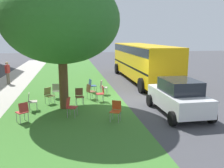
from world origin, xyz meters
The scene contains 17 objects.
ground centered at (0.00, 0.00, 0.00)m, with size 80.00×80.00×0.00m, color #424247.
grass_verge centered at (0.00, 3.20, 0.00)m, with size 48.00×6.00×0.01m, color #3D752D.
street_tree centered at (-1.00, 3.42, 4.29)m, with size 5.56×5.56×6.36m.
chair_0 centered at (-0.54, 2.65, 0.52)m, with size 0.46×0.46×0.88m.
chair_1 centered at (-0.13, 1.44, 0.52)m, with size 0.44×0.44×0.88m.
chair_2 centered at (-2.80, 5.09, 0.52)m, with size 0.58×0.58×0.88m.
chair_3 centered at (-1.15, 4.99, 0.52)m, with size 0.46×0.47×0.88m.
chair_4 centered at (2.04, 1.76, 0.52)m, with size 0.50×0.51×0.88m.
chair_5 centered at (-3.29, 1.23, 0.52)m, with size 0.56×0.56×0.88m.
chair_6 centered at (1.43, 1.13, 0.52)m, with size 0.53×0.53×0.88m.
chair_7 centered at (-0.08, 4.24, 0.52)m, with size 0.59×0.59×0.88m.
chair_8 centered at (0.99, 3.91, 0.52)m, with size 0.47×0.47×0.88m.
chair_9 centered at (0.45, 2.00, 0.52)m, with size 0.55×0.56×0.88m.
chair_10 centered at (-2.40, 3.12, 0.52)m, with size 0.53×0.53×0.88m.
parked_car centered at (-2.87, -1.78, 0.84)m, with size 3.70×1.92×1.65m.
school_bus centered at (5.45, -2.62, 1.76)m, with size 10.40×2.80×2.88m.
pedestrian_0 centered at (5.89, 7.68, 0.93)m, with size 0.40×0.30×1.69m.
Camera 1 is at (-12.79, 3.09, 3.58)m, focal length 38.16 mm.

